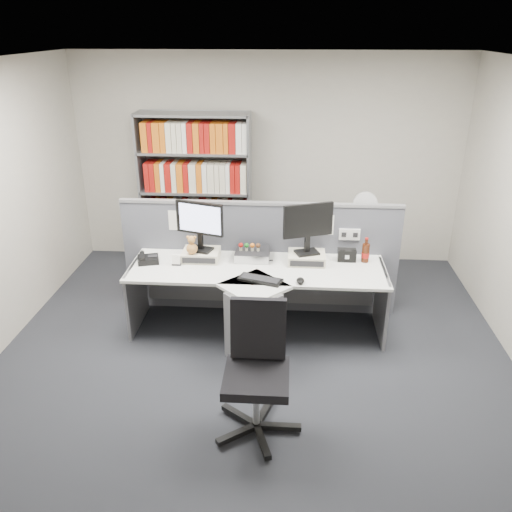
# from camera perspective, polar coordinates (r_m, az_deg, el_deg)

# --- Properties ---
(ground) EXTENTS (5.50, 5.50, 0.00)m
(ground) POSITION_cam_1_polar(r_m,az_deg,el_deg) (4.97, -0.53, -12.84)
(ground) COLOR #2B2D32
(ground) RESTS_ON ground
(room_shell) EXTENTS (5.04, 5.54, 2.72)m
(room_shell) POSITION_cam_1_polar(r_m,az_deg,el_deg) (4.15, -0.63, 7.38)
(room_shell) COLOR #BAB4A6
(room_shell) RESTS_ON ground
(partition) EXTENTS (3.00, 0.08, 1.27)m
(partition) POSITION_cam_1_polar(r_m,az_deg,el_deg) (5.72, 0.46, -0.06)
(partition) COLOR #555760
(partition) RESTS_ON ground
(desk) EXTENTS (2.60, 1.20, 0.72)m
(desk) POSITION_cam_1_polar(r_m,az_deg,el_deg) (5.22, -0.04, -4.90)
(desk) COLOR white
(desk) RESTS_ON ground
(monitor_riser_left) EXTENTS (0.38, 0.31, 0.10)m
(monitor_riser_left) POSITION_cam_1_polar(r_m,az_deg,el_deg) (5.49, -6.01, 0.12)
(monitor_riser_left) COLOR beige
(monitor_riser_left) RESTS_ON desk
(monitor_riser_right) EXTENTS (0.38, 0.31, 0.10)m
(monitor_riser_right) POSITION_cam_1_polar(r_m,az_deg,el_deg) (5.42, 5.54, -0.20)
(monitor_riser_right) COLOR beige
(monitor_riser_right) RESTS_ON desk
(monitor_left) EXTENTS (0.50, 0.23, 0.53)m
(monitor_left) POSITION_cam_1_polar(r_m,az_deg,el_deg) (5.36, -6.16, 3.70)
(monitor_left) COLOR black
(monitor_left) RESTS_ON monitor_riser_left
(monitor_right) EXTENTS (0.50, 0.24, 0.53)m
(monitor_right) POSITION_cam_1_polar(r_m,az_deg,el_deg) (5.28, 5.69, 3.45)
(monitor_right) COLOR black
(monitor_right) RESTS_ON monitor_riser_right
(desktop_pc) EXTENTS (0.35, 0.32, 0.09)m
(desktop_pc) POSITION_cam_1_polar(r_m,az_deg,el_deg) (5.48, -0.39, 0.19)
(desktop_pc) COLOR black
(desktop_pc) RESTS_ON desk
(figurines) EXTENTS (0.23, 0.05, 0.09)m
(figurines) POSITION_cam_1_polar(r_m,az_deg,el_deg) (5.43, -0.72, 1.08)
(figurines) COLOR beige
(figurines) RESTS_ON desktop_pc
(keyboard) EXTENTS (0.45, 0.28, 0.03)m
(keyboard) POSITION_cam_1_polar(r_m,az_deg,el_deg) (5.02, 0.47, -2.58)
(keyboard) COLOR black
(keyboard) RESTS_ON desk
(mouse) EXTENTS (0.08, 0.12, 0.05)m
(mouse) POSITION_cam_1_polar(r_m,az_deg,el_deg) (5.00, 4.86, -2.69)
(mouse) COLOR black
(mouse) RESTS_ON desk
(desk_phone) EXTENTS (0.26, 0.24, 0.09)m
(desk_phone) POSITION_cam_1_polar(r_m,az_deg,el_deg) (5.52, -11.73, -0.34)
(desk_phone) COLOR black
(desk_phone) RESTS_ON desk
(desk_calendar) EXTENTS (0.09, 0.07, 0.11)m
(desk_calendar) POSITION_cam_1_polar(r_m,az_deg,el_deg) (5.40, -8.67, -0.47)
(desk_calendar) COLOR black
(desk_calendar) RESTS_ON desk
(plush_toy) EXTENTS (0.12, 0.12, 0.20)m
(plush_toy) POSITION_cam_1_polar(r_m,az_deg,el_deg) (5.37, -7.02, 1.08)
(plush_toy) COLOR #B87E3D
(plush_toy) RESTS_ON monitor_riser_left
(speaker) EXTENTS (0.19, 0.11, 0.13)m
(speaker) POSITION_cam_1_polar(r_m,az_deg,el_deg) (5.51, 9.86, 0.11)
(speaker) COLOR black
(speaker) RESTS_ON desk
(cola_bottle) EXTENTS (0.08, 0.08, 0.27)m
(cola_bottle) POSITION_cam_1_polar(r_m,az_deg,el_deg) (5.50, 11.85, 0.33)
(cola_bottle) COLOR #3F190A
(cola_bottle) RESTS_ON desk
(shelving_unit) EXTENTS (1.41, 0.40, 2.00)m
(shelving_unit) POSITION_cam_1_polar(r_m,az_deg,el_deg) (6.83, -6.55, 6.75)
(shelving_unit) COLOR gray
(shelving_unit) RESTS_ON ground
(filing_cabinet) EXTENTS (0.45, 0.61, 0.70)m
(filing_cabinet) POSITION_cam_1_polar(r_m,az_deg,el_deg) (6.57, 11.32, -0.09)
(filing_cabinet) COLOR gray
(filing_cabinet) RESTS_ON ground
(desk_fan) EXTENTS (0.29, 0.17, 0.48)m
(desk_fan) POSITION_cam_1_polar(r_m,az_deg,el_deg) (6.34, 11.79, 5.30)
(desk_fan) COLOR white
(desk_fan) RESTS_ON filing_cabinet
(office_chair) EXTENTS (0.66, 0.70, 1.05)m
(office_chair) POSITION_cam_1_polar(r_m,az_deg,el_deg) (4.12, 0.12, -11.93)
(office_chair) COLOR silver
(office_chair) RESTS_ON ground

